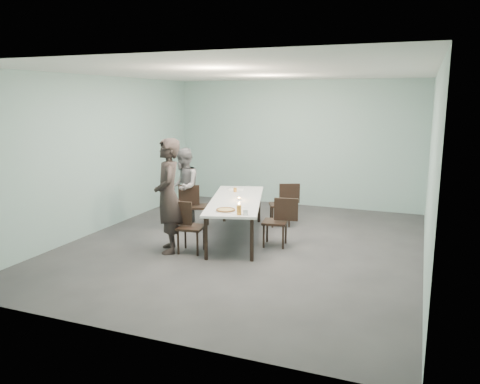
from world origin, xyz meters
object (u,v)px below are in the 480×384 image
(table, at_px, (236,202))
(chair_far_right, at_px, (284,201))
(chair_far_left, at_px, (195,203))
(amber_tumbler, at_px, (235,190))
(beer_glass, at_px, (239,210))
(tealight, at_px, (239,199))
(chair_near_right, at_px, (280,218))
(side_plate, at_px, (241,207))
(diner_near, at_px, (168,196))
(diner_far, at_px, (184,187))
(water_tumbler, at_px, (245,212))
(pizza, at_px, (226,210))
(chair_near_left, at_px, (186,223))

(table, distance_m, chair_far_right, 1.36)
(chair_far_left, relative_size, amber_tumbler, 10.88)
(chair_far_left, xyz_separation_m, beer_glass, (1.55, -1.49, 0.32))
(chair_far_left, height_order, tealight, chair_far_left)
(chair_near_right, distance_m, side_plate, 0.76)
(diner_near, xyz_separation_m, diner_far, (-0.54, 1.54, -0.16))
(water_tumbler, bearing_deg, pizza, 162.91)
(chair_near_left, height_order, amber_tumbler, chair_near_left)
(diner_near, relative_size, diner_far, 1.21)
(chair_far_left, bearing_deg, pizza, -67.95)
(chair_far_left, bearing_deg, tealight, -43.67)
(side_plate, distance_m, water_tumbler, 0.54)
(beer_glass, bearing_deg, diner_near, -178.91)
(table, relative_size, pizza, 8.08)
(amber_tumbler, bearing_deg, beer_glass, -66.13)
(side_plate, relative_size, tealight, 3.21)
(chair_near_left, bearing_deg, beer_glass, -10.50)
(tealight, bearing_deg, chair_far_right, 69.77)
(side_plate, bearing_deg, chair_far_right, 82.14)
(chair_far_right, xyz_separation_m, amber_tumbler, (-0.84, -0.58, 0.29))
(table, relative_size, chair_far_left, 3.16)
(chair_near_left, relative_size, water_tumbler, 9.67)
(table, relative_size, chair_near_right, 3.16)
(side_plate, bearing_deg, beer_glass, -71.95)
(table, distance_m, beer_glass, 1.19)
(beer_glass, bearing_deg, chair_far_right, 87.86)
(table, relative_size, water_tumbler, 30.54)
(table, xyz_separation_m, pizza, (0.19, -0.93, 0.08))
(chair_near_left, height_order, pizza, chair_near_left)
(chair_near_left, xyz_separation_m, diner_near, (-0.29, -0.08, 0.46))
(diner_near, xyz_separation_m, side_plate, (1.10, 0.52, -0.21))
(chair_far_right, distance_m, side_plate, 1.83)
(chair_near_left, distance_m, pizza, 0.74)
(pizza, bearing_deg, chair_near_right, 48.84)
(chair_far_left, xyz_separation_m, diner_near, (0.28, -1.51, 0.46))
(pizza, height_order, tealight, tealight)
(table, relative_size, amber_tumbler, 34.35)
(chair_far_left, relative_size, chair_far_right, 1.00)
(chair_near_right, bearing_deg, chair_far_right, -84.86)
(chair_near_left, height_order, tealight, chair_near_left)
(diner_near, height_order, side_plate, diner_near)
(table, height_order, side_plate, side_plate)
(table, height_order, pizza, pizza)
(chair_far_left, relative_size, diner_far, 0.54)
(diner_far, bearing_deg, water_tumbler, 28.62)
(chair_near_right, distance_m, tealight, 0.84)
(diner_near, bearing_deg, side_plate, 83.56)
(diner_far, relative_size, amber_tumbler, 20.03)
(chair_far_right, xyz_separation_m, beer_glass, (-0.09, -2.30, 0.32))
(chair_far_right, height_order, beer_glass, beer_glass)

